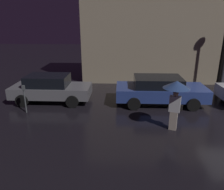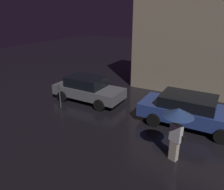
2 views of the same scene
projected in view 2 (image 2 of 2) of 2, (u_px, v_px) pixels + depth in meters
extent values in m
cube|color=gray|center=(211.00, 40.00, 12.91)|extent=(8.85, 3.00, 6.45)
cube|color=slate|center=(89.00, 91.00, 12.33)|extent=(4.02, 1.67, 0.55)
cube|color=black|center=(86.00, 81.00, 12.21)|extent=(2.09, 1.46, 0.54)
cylinder|color=black|center=(115.00, 95.00, 12.53)|extent=(0.61, 0.22, 0.61)
cylinder|color=black|center=(99.00, 105.00, 11.19)|extent=(0.61, 0.22, 0.61)
cylinder|color=black|center=(80.00, 88.00, 13.67)|extent=(0.61, 0.22, 0.61)
cylinder|color=black|center=(62.00, 96.00, 12.34)|extent=(0.61, 0.22, 0.61)
cube|color=navy|center=(191.00, 113.00, 9.68)|extent=(4.46, 1.84, 0.60)
cube|color=black|center=(188.00, 101.00, 9.56)|extent=(2.32, 1.61, 0.48)
cylinder|color=black|center=(222.00, 136.00, 8.41)|extent=(0.61, 0.22, 0.61)
cylinder|color=black|center=(166.00, 105.00, 11.16)|extent=(0.61, 0.22, 0.61)
cylinder|color=black|center=(154.00, 120.00, 9.69)|extent=(0.61, 0.22, 0.61)
cube|color=beige|center=(174.00, 150.00, 7.47)|extent=(0.33, 0.27, 0.75)
cube|color=white|center=(176.00, 133.00, 7.22)|extent=(0.45, 0.32, 0.63)
sphere|color=tan|center=(177.00, 122.00, 7.07)|extent=(0.20, 0.20, 0.20)
cylinder|color=black|center=(177.00, 126.00, 7.13)|extent=(0.02, 0.02, 0.74)
cone|color=navy|center=(179.00, 112.00, 6.94)|extent=(0.99, 0.99, 0.27)
cube|color=black|center=(182.00, 139.00, 7.17)|extent=(0.18, 0.15, 0.22)
cylinder|color=#4C5154|center=(60.00, 98.00, 11.46)|extent=(0.06, 0.06, 1.08)
cube|color=#4C5154|center=(59.00, 86.00, 11.22)|extent=(0.12, 0.10, 0.22)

